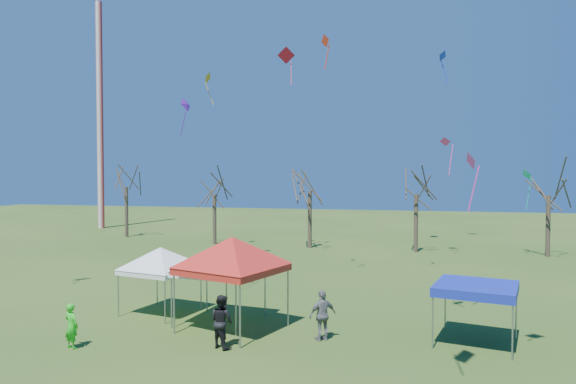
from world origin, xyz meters
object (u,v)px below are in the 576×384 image
at_px(tree_2, 310,171).
at_px(tent_blue, 476,289).
at_px(tent_red, 232,243).
at_px(person_grey, 323,315).
at_px(tree_0, 126,169).
at_px(tree_4, 549,174).
at_px(tree_3, 416,173).
at_px(person_green, 71,326).
at_px(person_dark, 222,321).
at_px(tree_1, 214,177).
at_px(tent_white_west, 160,252).
at_px(tent_white_mid, 220,249).
at_px(radio_mast, 100,116).

relative_size(tree_2, tent_blue, 2.53).
bearing_deg(tent_blue, tent_red, -176.85).
distance_m(tent_blue, person_grey, 5.52).
bearing_deg(tree_0, tree_4, -5.34).
height_order(tree_3, person_green, tree_3).
bearing_deg(tree_0, person_dark, -53.61).
height_order(tree_1, tent_white_west, tree_1).
distance_m(tree_3, person_grey, 23.28).
bearing_deg(tree_3, tree_2, 177.73).
relative_size(tree_2, person_green, 5.23).
xyz_separation_m(tent_blue, person_dark, (-8.61, -2.54, -1.03)).
xyz_separation_m(tree_1, tent_red, (9.77, -22.61, -2.43)).
bearing_deg(person_dark, tree_4, -96.78).
bearing_deg(tent_blue, tent_white_mid, 178.01).
height_order(tent_white_mid, person_dark, tent_white_mid).
relative_size(tree_1, tent_white_west, 2.06).
distance_m(tree_2, person_dark, 25.03).
distance_m(tent_red, tent_blue, 9.08).
relative_size(tree_1, person_dark, 4.10).
relative_size(tree_3, tree_4, 1.00).
relative_size(tree_1, person_grey, 4.12).
distance_m(tree_0, tree_3, 27.09).
height_order(tree_4, tent_white_west, tree_4).
height_order(tree_4, tent_white_mid, tree_4).
distance_m(tree_3, tent_red, 23.26).
relative_size(tree_0, person_green, 5.39).
xyz_separation_m(tree_0, person_green, (15.18, -28.68, -5.70)).
height_order(radio_mast, person_green, radio_mast).
bearing_deg(tent_blue, tree_3, 95.11).
height_order(tree_2, tent_red, tree_2).
height_order(tree_4, person_grey, tree_4).
bearing_deg(tree_0, tree_3, -7.08).
relative_size(tent_red, person_dark, 2.43).
relative_size(tree_3, tent_white_mid, 1.89).
distance_m(tree_2, tree_3, 8.41).
height_order(tree_2, tree_3, tree_2).
height_order(tree_2, tent_blue, tree_2).
distance_m(tree_1, person_green, 26.91).
xyz_separation_m(tree_3, person_green, (-11.70, -25.34, -5.30)).
relative_size(tent_white_mid, person_grey, 2.29).
bearing_deg(person_grey, tree_2, -116.99).
bearing_deg(person_grey, person_green, -20.03).
bearing_deg(person_green, tent_blue, -147.25).
height_order(radio_mast, tent_blue, radio_mast).
bearing_deg(tent_white_west, tree_4, 45.37).
bearing_deg(person_dark, tent_white_west, -13.63).
bearing_deg(person_green, tent_white_west, -82.76).
xyz_separation_m(tree_1, tent_blue, (18.72, -22.12, -3.84)).
bearing_deg(tent_blue, person_green, -164.30).
bearing_deg(tree_2, tree_0, 170.76).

